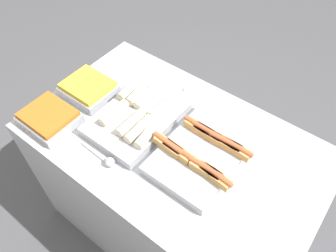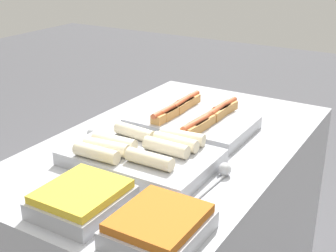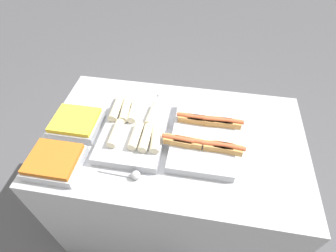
% 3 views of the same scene
% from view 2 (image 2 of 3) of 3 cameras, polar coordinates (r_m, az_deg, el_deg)
% --- Properties ---
extents(counter, '(1.43, 0.87, 0.93)m').
position_cam_2_polar(counter, '(2.04, 0.49, -14.09)').
color(counter, '#A8AAB2').
rests_on(counter, ground_plane).
extents(tray_hotdogs, '(0.42, 0.48, 0.10)m').
position_cam_2_polar(tray_hotdogs, '(1.92, 2.98, 0.64)').
color(tray_hotdogs, '#A8AAB2').
rests_on(tray_hotdogs, counter).
extents(tray_wraps, '(0.33, 0.51, 0.10)m').
position_cam_2_polar(tray_wraps, '(1.63, -3.30, -3.45)').
color(tray_wraps, '#A8AAB2').
rests_on(tray_wraps, counter).
extents(tray_side_front, '(0.26, 0.22, 0.07)m').
position_cam_2_polar(tray_side_front, '(1.25, -1.07, -12.11)').
color(tray_side_front, '#A8AAB2').
rests_on(tray_side_front, counter).
extents(tray_side_back, '(0.26, 0.22, 0.07)m').
position_cam_2_polar(tray_side_back, '(1.38, -10.42, -8.76)').
color(tray_side_back, '#A8AAB2').
rests_on(tray_side_back, counter).
extents(serving_spoon_near, '(0.21, 0.05, 0.05)m').
position_cam_2_polar(serving_spoon_near, '(1.55, 6.68, -5.59)').
color(serving_spoon_near, '#B2B5BA').
rests_on(serving_spoon_near, counter).
extents(serving_spoon_far, '(0.23, 0.05, 0.05)m').
position_cam_2_polar(serving_spoon_far, '(1.84, -9.56, -1.21)').
color(serving_spoon_far, '#B2B5BA').
rests_on(serving_spoon_far, counter).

